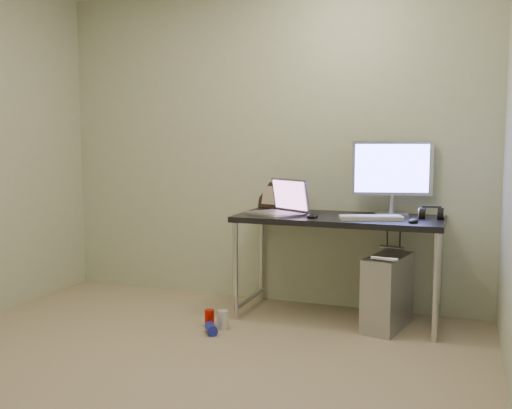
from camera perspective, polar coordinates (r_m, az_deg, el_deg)
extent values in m
plane|color=tan|center=(3.22, -9.94, -17.15)|extent=(3.50, 3.50, 0.00)
cube|color=beige|center=(4.55, 0.89, 5.95)|extent=(3.50, 0.02, 2.50)
cube|color=black|center=(4.10, 8.27, -1.43)|extent=(1.45, 0.63, 0.04)
cylinder|color=silver|center=(4.11, -2.09, -6.68)|extent=(0.04, 0.04, 0.71)
cylinder|color=silver|center=(4.61, 0.52, -5.24)|extent=(0.04, 0.04, 0.71)
cylinder|color=silver|center=(3.82, 17.51, -7.96)|extent=(0.04, 0.04, 0.71)
cylinder|color=silver|center=(4.36, 17.85, -6.22)|extent=(0.04, 0.04, 0.71)
cylinder|color=silver|center=(4.42, -0.70, -9.41)|extent=(0.04, 0.55, 0.04)
cylinder|color=silver|center=(4.16, 17.56, -10.73)|extent=(0.04, 0.55, 0.04)
cube|color=#A4A4A9|center=(4.05, 13.01, -8.52)|extent=(0.31, 0.52, 0.50)
cylinder|color=#B8B7BF|center=(3.79, 12.73, -5.30)|extent=(0.18, 0.06, 0.02)
cylinder|color=#B8B7BF|center=(4.19, 13.45, -4.23)|extent=(0.18, 0.06, 0.02)
cylinder|color=black|center=(4.37, 12.99, -5.45)|extent=(0.01, 0.16, 0.69)
cylinder|color=black|center=(4.34, 14.14, -5.82)|extent=(0.02, 0.11, 0.71)
cylinder|color=#BE1003|center=(4.04, -4.68, -11.27)|extent=(0.08, 0.08, 0.12)
cylinder|color=silver|center=(3.98, -3.34, -11.43)|extent=(0.08, 0.08, 0.13)
cylinder|color=#1E26AB|center=(3.90, -4.51, -12.28)|extent=(0.13, 0.14, 0.07)
cube|color=#B8B7BF|center=(4.10, 1.88, -0.95)|extent=(0.46, 0.42, 0.02)
cube|color=slate|center=(4.10, 1.89, -0.79)|extent=(0.40, 0.36, 0.00)
cube|color=gray|center=(4.18, 3.44, 0.96)|extent=(0.34, 0.24, 0.24)
cube|color=#8B5880|center=(4.17, 3.41, 0.95)|extent=(0.31, 0.21, 0.21)
cube|color=#B8B7BF|center=(4.23, 13.34, -0.92)|extent=(0.26, 0.22, 0.02)
cylinder|color=#B8B7BF|center=(4.24, 13.40, 0.06)|extent=(0.04, 0.04, 0.12)
cube|color=#B8B7BF|center=(4.21, 13.47, 3.55)|extent=(0.56, 0.18, 0.39)
cube|color=#606DFC|center=(4.19, 13.43, 3.54)|extent=(0.50, 0.14, 0.34)
cube|color=silver|center=(3.95, 11.41, -1.30)|extent=(0.44, 0.26, 0.03)
ellipsoid|color=black|center=(3.86, 15.47, -1.52)|extent=(0.08, 0.11, 0.03)
ellipsoid|color=black|center=(3.99, 5.66, -1.03)|extent=(0.08, 0.12, 0.04)
cylinder|color=black|center=(4.10, 16.30, -0.95)|extent=(0.04, 0.10, 0.10)
cylinder|color=black|center=(4.09, 17.97, -1.01)|extent=(0.04, 0.10, 0.10)
cube|color=black|center=(4.09, 17.16, -0.23)|extent=(0.13, 0.02, 0.01)
cube|color=black|center=(4.52, 1.73, 0.92)|extent=(0.27, 0.15, 0.21)
cylinder|color=silver|center=(4.45, 4.75, 0.06)|extent=(0.01, 0.01, 0.09)
cylinder|color=silver|center=(4.45, 4.76, 0.76)|extent=(0.04, 0.03, 0.04)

